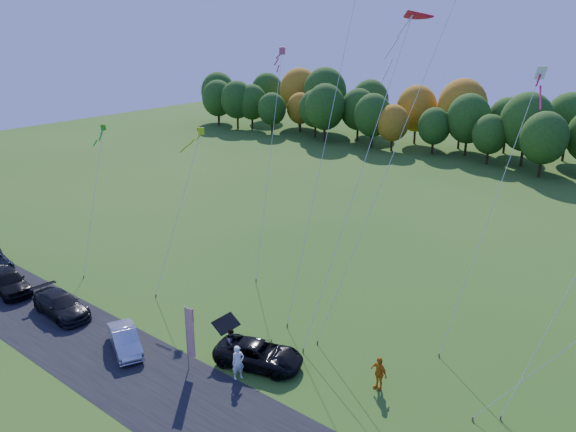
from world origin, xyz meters
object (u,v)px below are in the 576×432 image
Objects in this scene: person_east at (379,373)px; feather_flag at (189,332)px; black_suv at (259,354)px; silver_sedan at (125,340)px.

feather_flag is at bearing -134.59° from person_east.
black_suv is 1.25× the size of silver_sedan.
feather_flag is at bearing 118.46° from black_suv.
person_east reaches higher than black_suv.
person_east is (6.29, 2.33, 0.24)m from black_suv.
black_suv reaches higher than silver_sedan.
person_east reaches higher than silver_sedan.
person_east is at bearing 29.41° from feather_flag.
black_suv is 4.11m from feather_flag.
person_east is at bearing -40.67° from silver_sedan.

